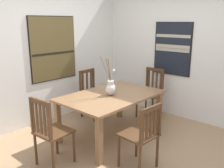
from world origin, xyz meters
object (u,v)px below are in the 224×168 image
centerpiece_vase (111,88)px  chair_3 (50,130)px  chair_2 (151,92)px  dining_table (111,100)px  chair_0 (142,134)px  painting_on_side_wall (172,49)px  painting_on_back_wall (53,49)px  chair_1 (92,93)px

centerpiece_vase → chair_3: bearing=179.4°
centerpiece_vase → chair_2: 1.29m
dining_table → chair_0: 1.05m
centerpiece_vase → painting_on_side_wall: (1.59, -0.20, 0.52)m
chair_2 → painting_on_side_wall: bearing=-33.9°
painting_on_back_wall → painting_on_side_wall: bearing=-43.1°
chair_3 → painting_on_back_wall: painting_on_back_wall is taller
chair_0 → painting_on_back_wall: bearing=82.0°
chair_1 → painting_on_side_wall: painting_on_side_wall is taller
centerpiece_vase → dining_table: bearing=14.1°
dining_table → painting_on_side_wall: size_ratio=1.61×
dining_table → painting_on_back_wall: (-0.12, 1.37, 0.75)m
painting_on_back_wall → painting_on_side_wall: 2.32m
chair_3 → dining_table: bearing=-0.3°
centerpiece_vase → painting_on_back_wall: size_ratio=0.53×
chair_0 → chair_1: size_ratio=0.95×
centerpiece_vase → chair_0: bearing=-114.4°
chair_3 → painting_on_side_wall: (2.77, -0.21, 0.85)m
dining_table → chair_1: chair_1 is taller
chair_2 → chair_3: chair_2 is taller
dining_table → chair_1: bearing=65.9°
dining_table → centerpiece_vase: (-0.02, -0.01, 0.21)m
centerpiece_vase → chair_1: 1.05m
painting_on_back_wall → chair_2: bearing=-45.1°
chair_0 → chair_3: bearing=128.6°
dining_table → chair_1: 0.98m
chair_2 → painting_on_side_wall: (0.35, -0.23, 0.86)m
centerpiece_vase → chair_2: bearing=1.4°
chair_0 → painting_on_side_wall: 2.31m
dining_table → painting_on_back_wall: bearing=95.1°
painting_on_back_wall → centerpiece_vase: bearing=-85.9°
dining_table → painting_on_side_wall: bearing=-7.6°
chair_2 → painting_on_side_wall: 0.95m
chair_3 → painting_on_side_wall: painting_on_side_wall is taller
chair_0 → painting_on_side_wall: (2.02, 0.73, 0.87)m
chair_0 → chair_3: size_ratio=0.93×
chair_0 → painting_on_back_wall: 2.50m
chair_3 → painting_on_back_wall: (1.07, 1.37, 0.88)m
centerpiece_vase → chair_0: 1.08m
dining_table → chair_0: chair_0 is taller
dining_table → chair_2: (1.22, 0.02, -0.13)m
dining_table → chair_1: (0.40, 0.89, -0.14)m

